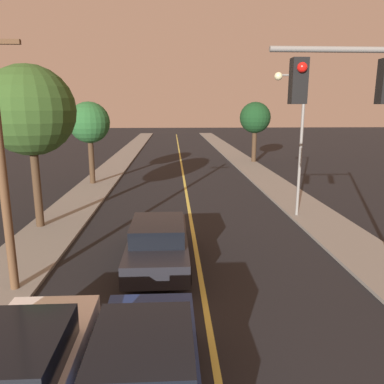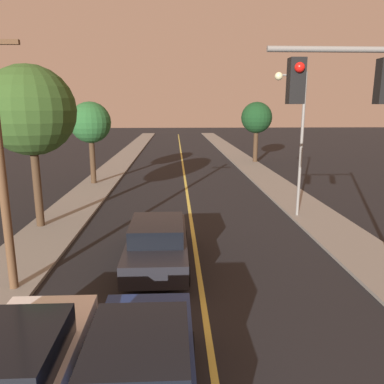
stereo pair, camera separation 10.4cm
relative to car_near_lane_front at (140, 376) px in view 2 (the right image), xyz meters
The scene contains 11 objects.
road_surface 32.82m from the car_near_lane_front, 87.65° to the left, with size 9.60×80.00×0.01m.
sidewalk_left 33.13m from the car_near_lane_front, 98.17° to the left, with size 2.50×80.00×0.12m.
sidewalk_right 33.62m from the car_near_lane_front, 77.29° to the left, with size 2.50×80.00×0.12m.
car_near_lane_front is the anchor object (origin of this frame).
car_near_lane_second 6.48m from the car_near_lane_front, 90.00° to the left, with size 2.05×5.13×1.56m.
car_outer_lane_front 2.12m from the car_near_lane_front, behind, with size 2.00×4.42×1.63m.
streetlamp_right 13.74m from the car_near_lane_front, 62.37° to the left, with size 1.47×0.36×6.64m.
utility_pole_left 6.95m from the car_near_lane_front, 130.56° to the left, with size 1.60×0.24×7.27m.
tree_left_near 21.10m from the car_near_lane_front, 103.89° to the left, with size 2.73×2.73×5.49m.
tree_left_far 12.62m from the car_near_lane_front, 116.58° to the left, with size 3.70×3.70×6.81m.
tree_right_near 31.53m from the car_near_lane_front, 74.54° to the left, with size 2.90×2.90×5.63m.
Camera 2 is at (-0.73, -2.19, 5.17)m, focal length 35.00 mm.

